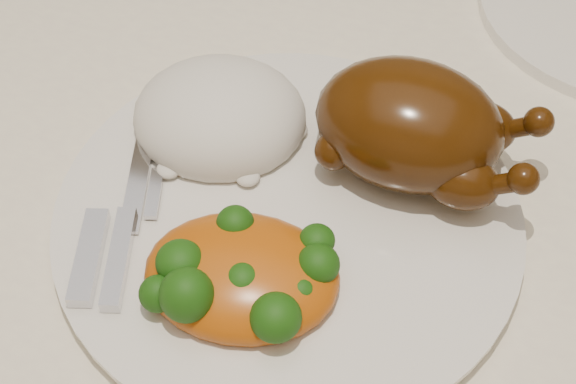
% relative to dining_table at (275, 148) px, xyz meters
% --- Properties ---
extents(dining_table, '(1.60, 0.90, 0.76)m').
position_rel_dining_table_xyz_m(dining_table, '(0.00, 0.00, 0.00)').
color(dining_table, brown).
rests_on(dining_table, floor).
extents(tablecloth, '(1.73, 1.03, 0.18)m').
position_rel_dining_table_xyz_m(tablecloth, '(0.00, 0.00, 0.07)').
color(tablecloth, silver).
rests_on(tablecloth, dining_table).
extents(dinner_plate, '(0.32, 0.32, 0.01)m').
position_rel_dining_table_xyz_m(dinner_plate, '(0.06, -0.15, 0.11)').
color(dinner_plate, white).
rests_on(dinner_plate, tablecloth).
extents(roast_chicken, '(0.16, 0.10, 0.08)m').
position_rel_dining_table_xyz_m(roast_chicken, '(0.13, -0.09, 0.15)').
color(roast_chicken, '#432207').
rests_on(roast_chicken, dinner_plate).
extents(rice_mound, '(0.14, 0.13, 0.06)m').
position_rel_dining_table_xyz_m(rice_mound, '(-0.01, -0.09, 0.13)').
color(rice_mound, white).
rests_on(rice_mound, dinner_plate).
extents(mac_and_cheese, '(0.13, 0.11, 0.05)m').
position_rel_dining_table_xyz_m(mac_and_cheese, '(0.05, -0.21, 0.13)').
color(mac_and_cheese, '#BF540C').
rests_on(mac_and_cheese, dinner_plate).
extents(cutlery, '(0.06, 0.17, 0.01)m').
position_rel_dining_table_xyz_m(cutlery, '(-0.04, -0.20, 0.12)').
color(cutlery, '#BCBCC3').
rests_on(cutlery, dinner_plate).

